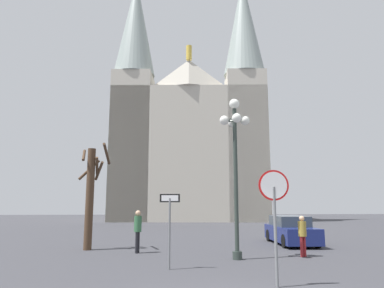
{
  "coord_description": "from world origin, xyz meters",
  "views": [
    {
      "loc": [
        -1.57,
        -7.14,
        2.1
      ],
      "look_at": [
        0.53,
        19.58,
        6.58
      ],
      "focal_mm": 33.15,
      "sensor_mm": 36.0,
      "label": 1
    }
  ],
  "objects_px": {
    "parked_car_near_navy": "(291,231)",
    "street_lamp": "(235,148)",
    "stop_sign": "(274,203)",
    "pedestrian_standing": "(138,227)",
    "bare_tree": "(91,193)",
    "pedestrian_walking": "(302,232)",
    "cathedral": "(190,139)",
    "one_way_arrow_sign": "(170,220)"
  },
  "relations": [
    {
      "from": "parked_car_near_navy",
      "to": "street_lamp",
      "type": "bearing_deg",
      "value": -128.67
    },
    {
      "from": "stop_sign",
      "to": "parked_car_near_navy",
      "type": "distance_m",
      "value": 10.06
    },
    {
      "from": "street_lamp",
      "to": "pedestrian_standing",
      "type": "distance_m",
      "value": 5.43
    },
    {
      "from": "bare_tree",
      "to": "pedestrian_walking",
      "type": "distance_m",
      "value": 9.52
    },
    {
      "from": "street_lamp",
      "to": "bare_tree",
      "type": "height_order",
      "value": "street_lamp"
    },
    {
      "from": "pedestrian_walking",
      "to": "street_lamp",
      "type": "bearing_deg",
      "value": -170.31
    },
    {
      "from": "cathedral",
      "to": "street_lamp",
      "type": "distance_m",
      "value": 31.99
    },
    {
      "from": "stop_sign",
      "to": "pedestrian_standing",
      "type": "bearing_deg",
      "value": 121.43
    },
    {
      "from": "cathedral",
      "to": "pedestrian_standing",
      "type": "relative_size",
      "value": 17.91
    },
    {
      "from": "one_way_arrow_sign",
      "to": "street_lamp",
      "type": "distance_m",
      "value": 4.18
    },
    {
      "from": "pedestrian_walking",
      "to": "stop_sign",
      "type": "bearing_deg",
      "value": -118.22
    },
    {
      "from": "stop_sign",
      "to": "one_way_arrow_sign",
      "type": "height_order",
      "value": "stop_sign"
    },
    {
      "from": "cathedral",
      "to": "stop_sign",
      "type": "xyz_separation_m",
      "value": [
        -0.34,
        -35.88,
        -8.21
      ]
    },
    {
      "from": "stop_sign",
      "to": "street_lamp",
      "type": "xyz_separation_m",
      "value": [
        -0.1,
        4.48,
        2.16
      ]
    },
    {
      "from": "street_lamp",
      "to": "bare_tree",
      "type": "bearing_deg",
      "value": 152.17
    },
    {
      "from": "one_way_arrow_sign",
      "to": "parked_car_near_navy",
      "type": "relative_size",
      "value": 0.52
    },
    {
      "from": "stop_sign",
      "to": "pedestrian_walking",
      "type": "distance_m",
      "value": 5.73
    },
    {
      "from": "stop_sign",
      "to": "bare_tree",
      "type": "height_order",
      "value": "bare_tree"
    },
    {
      "from": "cathedral",
      "to": "pedestrian_standing",
      "type": "distance_m",
      "value": 31.06
    },
    {
      "from": "stop_sign",
      "to": "pedestrian_walking",
      "type": "xyz_separation_m",
      "value": [
        2.65,
        4.95,
        -1.14
      ]
    },
    {
      "from": "cathedral",
      "to": "one_way_arrow_sign",
      "type": "height_order",
      "value": "cathedral"
    },
    {
      "from": "one_way_arrow_sign",
      "to": "parked_car_near_navy",
      "type": "xyz_separation_m",
      "value": [
        6.41,
        6.59,
        -0.86
      ]
    },
    {
      "from": "cathedral",
      "to": "pedestrian_walking",
      "type": "distance_m",
      "value": 32.4
    },
    {
      "from": "stop_sign",
      "to": "one_way_arrow_sign",
      "type": "bearing_deg",
      "value": 135.45
    },
    {
      "from": "pedestrian_walking",
      "to": "pedestrian_standing",
      "type": "distance_m",
      "value": 6.84
    },
    {
      "from": "stop_sign",
      "to": "street_lamp",
      "type": "bearing_deg",
      "value": 91.25
    },
    {
      "from": "stop_sign",
      "to": "pedestrian_standing",
      "type": "height_order",
      "value": "stop_sign"
    },
    {
      "from": "parked_car_near_navy",
      "to": "one_way_arrow_sign",
      "type": "bearing_deg",
      "value": -134.21
    },
    {
      "from": "street_lamp",
      "to": "pedestrian_walking",
      "type": "relative_size",
      "value": 3.93
    },
    {
      "from": "bare_tree",
      "to": "pedestrian_walking",
      "type": "relative_size",
      "value": 3.04
    },
    {
      "from": "bare_tree",
      "to": "pedestrian_walking",
      "type": "bearing_deg",
      "value": -17.39
    },
    {
      "from": "cathedral",
      "to": "street_lamp",
      "type": "height_order",
      "value": "cathedral"
    },
    {
      "from": "stop_sign",
      "to": "pedestrian_standing",
      "type": "relative_size",
      "value": 1.66
    },
    {
      "from": "pedestrian_walking",
      "to": "pedestrian_standing",
      "type": "height_order",
      "value": "pedestrian_standing"
    },
    {
      "from": "street_lamp",
      "to": "pedestrian_walking",
      "type": "height_order",
      "value": "street_lamp"
    },
    {
      "from": "one_way_arrow_sign",
      "to": "bare_tree",
      "type": "distance_m",
      "value": 6.33
    },
    {
      "from": "parked_car_near_navy",
      "to": "pedestrian_standing",
      "type": "relative_size",
      "value": 2.57
    },
    {
      "from": "parked_car_near_navy",
      "to": "bare_tree",
      "type": "bearing_deg",
      "value": -171.55
    },
    {
      "from": "bare_tree",
      "to": "pedestrian_standing",
      "type": "xyz_separation_m",
      "value": [
        2.31,
        -1.21,
        -1.46
      ]
    },
    {
      "from": "pedestrian_walking",
      "to": "pedestrian_standing",
      "type": "bearing_deg",
      "value": 166.55
    },
    {
      "from": "cathedral",
      "to": "parked_car_near_navy",
      "type": "distance_m",
      "value": 28.53
    },
    {
      "from": "one_way_arrow_sign",
      "to": "street_lamp",
      "type": "xyz_separation_m",
      "value": [
        2.6,
        1.82,
        2.72
      ]
    }
  ]
}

